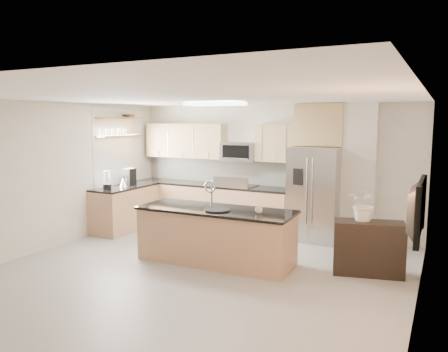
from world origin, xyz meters
The scene contains 26 objects.
floor centered at (0.00, 0.00, 0.00)m, with size 6.50×6.50×0.00m, color #A09E98.
ceiling centered at (0.00, 0.00, 2.60)m, with size 6.00×6.50×0.02m, color white.
wall_back centered at (0.00, 3.25, 1.30)m, with size 6.00×0.02×2.60m, color silver.
wall_left centered at (-3.00, 0.00, 1.30)m, with size 0.02×6.50×2.60m, color silver.
wall_right centered at (3.00, 0.00, 1.30)m, with size 0.02×6.50×2.60m, color silver.
back_counter centered at (-1.23, 2.93, 0.47)m, with size 3.55×0.66×1.44m.
left_counter centered at (-2.67, 1.85, 0.46)m, with size 0.66×1.50×0.92m.
range centered at (-0.60, 2.92, 0.47)m, with size 0.76×0.64×1.14m.
upper_cabinets centered at (-1.30, 3.09, 1.83)m, with size 3.50×0.33×0.75m.
microwave centered at (-0.60, 3.04, 1.63)m, with size 0.76×0.40×0.40m.
refrigerator centered at (1.06, 2.87, 0.89)m, with size 0.92×0.78×1.78m.
partition_column centered at (1.82, 3.10, 1.30)m, with size 0.60×0.30×2.60m, color beige.
window centered at (-2.98, 1.85, 1.65)m, with size 0.04×1.15×1.65m.
shelf_lower centered at (-2.85, 1.95, 1.95)m, with size 0.30×1.20×0.04m, color olive.
shelf_upper centered at (-2.85, 1.95, 2.32)m, with size 0.30×1.20×0.04m, color olive.
ceiling_fixture centered at (-0.40, 1.60, 2.56)m, with size 1.00×0.50×0.06m, color white.
island centered at (0.00, 0.86, 0.44)m, with size 2.55×0.98×1.30m.
credenza centered at (2.28, 1.39, 0.40)m, with size 1.00×0.42×0.80m, color black.
cup centered at (0.75, 0.84, 0.92)m, with size 0.12×0.12×0.09m, color silver.
platter centered at (0.09, 0.74, 0.89)m, with size 0.41×0.41×0.02m, color black.
blender centered at (-2.67, 1.34, 1.08)m, with size 0.16×0.16×0.37m.
kettle centered at (-2.63, 1.76, 1.02)m, with size 0.18×0.18×0.23m.
coffee_maker centered at (-2.69, 2.04, 1.09)m, with size 0.19×0.23×0.35m.
bowl centered at (-2.85, 2.27, 2.38)m, with size 0.35×0.35×0.08m, color #A7A7A9.
flower_vase centered at (2.21, 1.39, 1.18)m, with size 0.69×0.60×0.76m, color silver.
television centered at (2.91, -0.20, 1.35)m, with size 1.08×0.14×0.62m, color black.
Camera 1 is at (3.23, -5.17, 2.29)m, focal length 35.00 mm.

